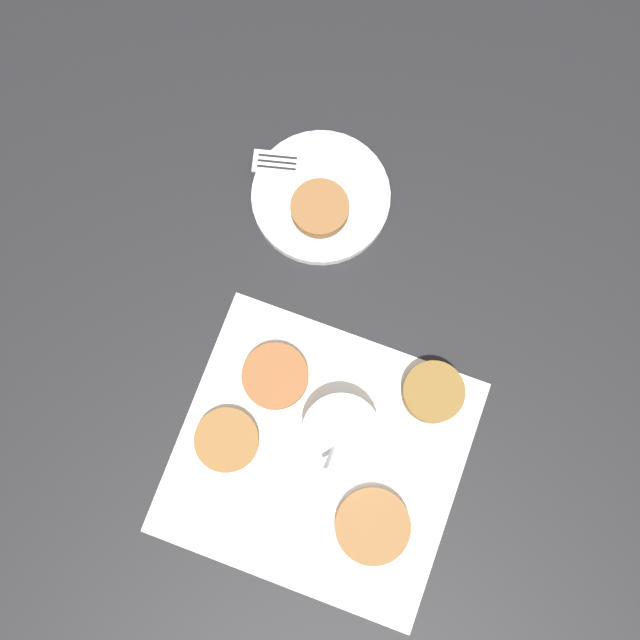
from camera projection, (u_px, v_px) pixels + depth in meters
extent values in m
plane|color=black|center=(335.00, 471.00, 0.86)|extent=(4.00, 4.00, 0.00)
cube|color=white|center=(319.00, 456.00, 0.86)|extent=(0.38, 0.35, 0.00)
cylinder|color=silver|center=(339.00, 433.00, 0.84)|extent=(0.09, 0.09, 0.05)
cylinder|color=gold|center=(339.00, 434.00, 0.85)|extent=(0.07, 0.07, 0.02)
cone|color=silver|center=(377.00, 439.00, 0.83)|extent=(0.02, 0.02, 0.02)
cylinder|color=silver|center=(332.00, 451.00, 0.81)|extent=(0.02, 0.05, 0.08)
cylinder|color=brown|center=(373.00, 526.00, 0.84)|extent=(0.09, 0.09, 0.01)
cylinder|color=brown|center=(227.00, 440.00, 0.86)|extent=(0.07, 0.07, 0.01)
cylinder|color=brown|center=(275.00, 376.00, 0.87)|extent=(0.08, 0.08, 0.01)
cylinder|color=brown|center=(433.00, 392.00, 0.87)|extent=(0.07, 0.07, 0.02)
cylinder|color=silver|center=(321.00, 197.00, 0.92)|extent=(0.17, 0.17, 0.01)
torus|color=silver|center=(321.00, 194.00, 0.91)|extent=(0.16, 0.16, 0.01)
cylinder|color=brown|center=(320.00, 208.00, 0.89)|extent=(0.07, 0.07, 0.02)
cube|color=silver|center=(341.00, 169.00, 0.91)|extent=(0.10, 0.02, 0.00)
cube|color=silver|center=(277.00, 163.00, 0.91)|extent=(0.06, 0.03, 0.00)
cube|color=black|center=(278.00, 156.00, 0.91)|extent=(0.05, 0.00, 0.00)
cube|color=black|center=(277.00, 162.00, 0.91)|extent=(0.05, 0.00, 0.00)
cube|color=black|center=(276.00, 167.00, 0.91)|extent=(0.05, 0.00, 0.00)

